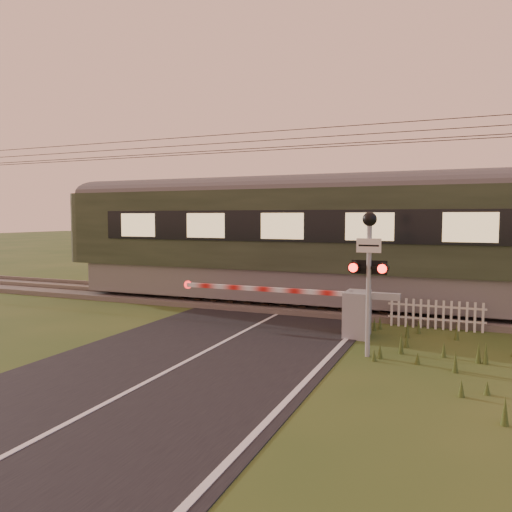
% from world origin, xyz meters
% --- Properties ---
extents(ground, '(160.00, 160.00, 0.00)m').
position_xyz_m(ground, '(0.00, 0.00, 0.00)').
color(ground, '#29461B').
rests_on(ground, ground).
extents(road, '(6.00, 140.00, 0.03)m').
position_xyz_m(road, '(0.02, -0.23, 0.01)').
color(road, black).
rests_on(road, ground).
extents(track_bed, '(140.00, 3.40, 0.39)m').
position_xyz_m(track_bed, '(0.00, 6.50, 0.07)').
color(track_bed, '#47423D').
rests_on(track_bed, ground).
extents(overhead_wires, '(120.00, 0.62, 0.62)m').
position_xyz_m(overhead_wires, '(0.00, 6.50, 5.72)').
color(overhead_wires, black).
rests_on(overhead_wires, ground).
extents(boom_gate, '(6.27, 0.92, 1.22)m').
position_xyz_m(boom_gate, '(2.70, 2.90, 0.66)').
color(boom_gate, gray).
rests_on(boom_gate, ground).
extents(crossing_signal, '(0.82, 0.35, 3.23)m').
position_xyz_m(crossing_signal, '(3.52, 1.11, 2.22)').
color(crossing_signal, gray).
rests_on(crossing_signal, ground).
extents(picket_fence, '(2.60, 0.07, 0.82)m').
position_xyz_m(picket_fence, '(4.79, 4.60, 0.41)').
color(picket_fence, silver).
rests_on(picket_fence, ground).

